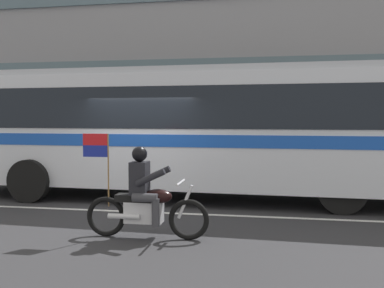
{
  "coord_description": "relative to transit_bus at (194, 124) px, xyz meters",
  "views": [
    {
      "loc": [
        3.13,
        -10.07,
        2.05
      ],
      "look_at": [
        1.41,
        -1.02,
        1.52
      ],
      "focal_mm": 42.92,
      "sensor_mm": 36.0,
      "label": 1
    }
  ],
  "objects": [
    {
      "name": "ground_plane",
      "position": [
        -1.04,
        -1.19,
        -1.88
      ],
      "size": [
        60.0,
        60.0,
        0.0
      ],
      "primitive_type": "plane",
      "color": "#2B2B2D"
    },
    {
      "name": "sidewalk_curb",
      "position": [
        -1.04,
        3.91,
        -1.81
      ],
      "size": [
        28.0,
        3.8,
        0.15
      ],
      "primitive_type": "cube",
      "color": "gray",
      "rests_on": "ground_plane"
    },
    {
      "name": "lane_center_stripe",
      "position": [
        -1.04,
        -1.79,
        -1.88
      ],
      "size": [
        26.6,
        0.14,
        0.01
      ],
      "primitive_type": "cube",
      "color": "silver",
      "rests_on": "ground_plane"
    },
    {
      "name": "office_building_facade",
      "position": [
        -1.04,
        6.19,
        3.21
      ],
      "size": [
        28.0,
        0.89,
        10.17
      ],
      "color": "gray",
      "rests_on": "ground_plane"
    },
    {
      "name": "transit_bus",
      "position": [
        0.0,
        0.0,
        0.0
      ],
      "size": [
        12.51,
        3.05,
        3.22
      ],
      "color": "silver",
      "rests_on": "ground_plane"
    },
    {
      "name": "motorcycle_with_rider",
      "position": [
        -0.14,
        -3.85,
        -1.22
      ],
      "size": [
        2.2,
        0.64,
        1.78
      ],
      "color": "black",
      "rests_on": "ground_plane"
    },
    {
      "name": "fire_hydrant",
      "position": [
        4.17,
        3.01,
        -1.37
      ],
      "size": [
        0.22,
        0.3,
        0.75
      ],
      "color": "#4C8C3F",
      "rests_on": "sidewalk_curb"
    }
  ]
}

